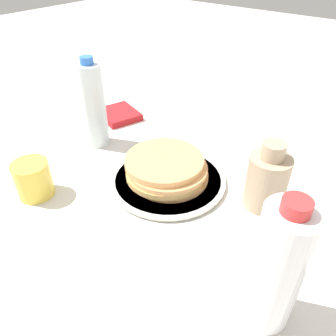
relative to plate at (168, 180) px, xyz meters
name	(u,v)px	position (x,y,z in m)	size (l,w,h in m)	color
ground_plane	(158,185)	(0.01, 0.02, -0.01)	(4.00, 4.00, 0.00)	silver
plate	(168,180)	(0.00, 0.00, 0.00)	(0.26, 0.26, 0.01)	silver
pancake_stack	(167,169)	(0.00, 0.00, 0.03)	(0.18, 0.19, 0.05)	tan
juice_glass	(33,179)	(0.20, 0.21, 0.03)	(0.08, 0.08, 0.08)	yellow
cream_jug	(267,180)	(-0.20, -0.07, 0.06)	(0.08, 0.08, 0.15)	tan
water_bottle_near	(277,268)	(-0.31, 0.16, 0.10)	(0.07, 0.07, 0.23)	white
water_bottle_mid	(93,106)	(0.25, -0.02, 0.10)	(0.06, 0.06, 0.23)	silver
napkin	(119,114)	(0.32, -0.16, 0.00)	(0.15, 0.13, 0.02)	red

